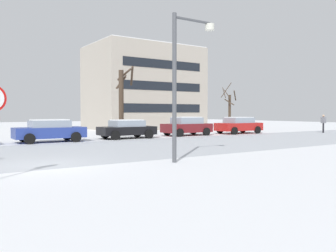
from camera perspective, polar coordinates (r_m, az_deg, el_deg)
The scene contains 11 objects.
ground_plane at distance 13.36m, azimuth -19.70°, elevation -6.00°, with size 120.00×120.00×0.00m, color white.
road_surface at distance 17.12m, azimuth -22.91°, elevation -4.26°, with size 80.00×9.77×0.00m.
street_lamp at distance 13.58m, azimuth 2.31°, elevation 8.74°, with size 1.96×0.36×5.54m.
parked_car_blue at distance 23.62m, azimuth -18.41°, elevation -0.67°, with size 4.31×2.09×1.43m.
parked_car_black at distance 25.68m, azimuth -6.57°, elevation -0.43°, with size 4.04×2.08×1.36m.
parked_car_maroon at distance 28.74m, azimuth 3.02°, elevation -0.01°, with size 4.05×2.05×1.51m.
parked_car_red at distance 32.08m, azimuth 11.25°, elevation 0.15°, with size 4.29×2.11×1.46m.
pedestrian_crossing at distance 35.78m, azimuth 23.58°, elevation 0.57°, with size 0.37×0.43×1.66m.
tree_far_mid at distance 37.69m, azimuth 9.82°, elevation 2.59°, with size 1.68×1.68×5.04m.
tree_far_left at distance 28.82m, azimuth -7.36°, elevation 4.26°, with size 1.48×2.12×5.48m.
building_far_right at distance 41.47m, azimuth -3.90°, elevation 6.07°, with size 12.05×8.54×9.35m.
Camera 1 is at (-3.22, -12.83, 1.88)m, focal length 38.14 mm.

